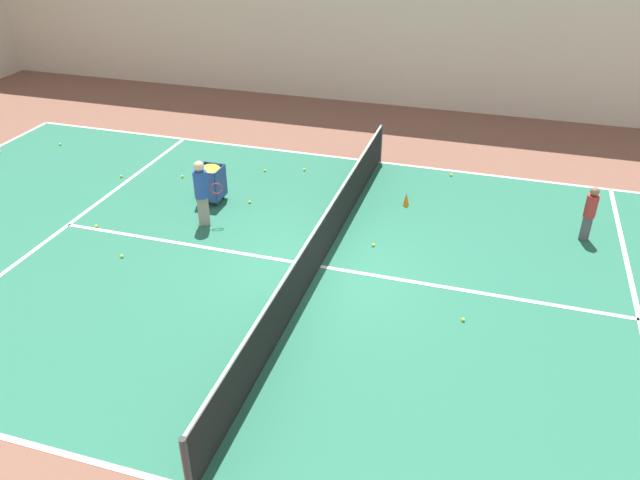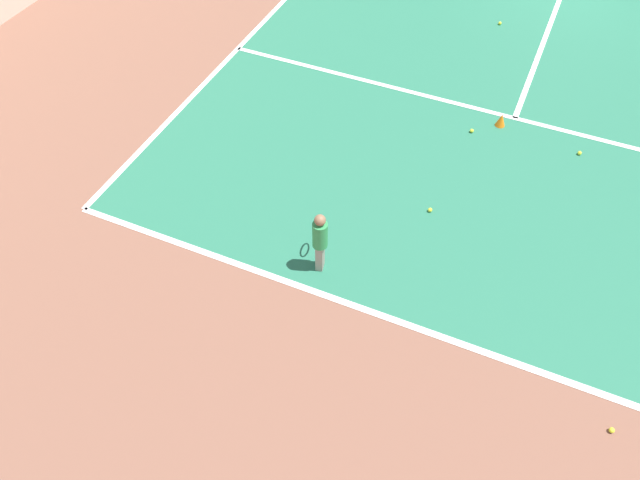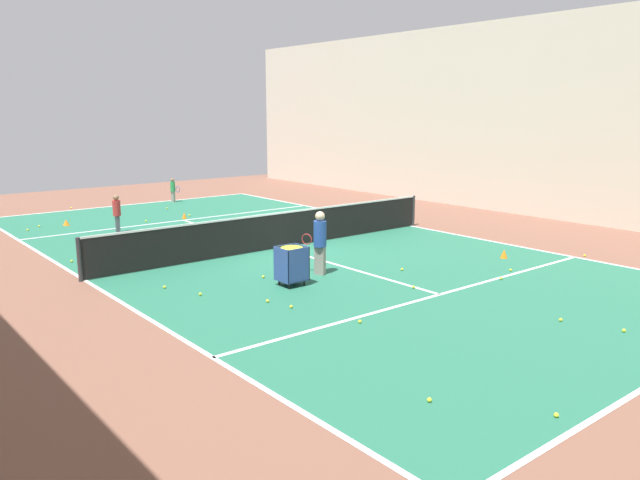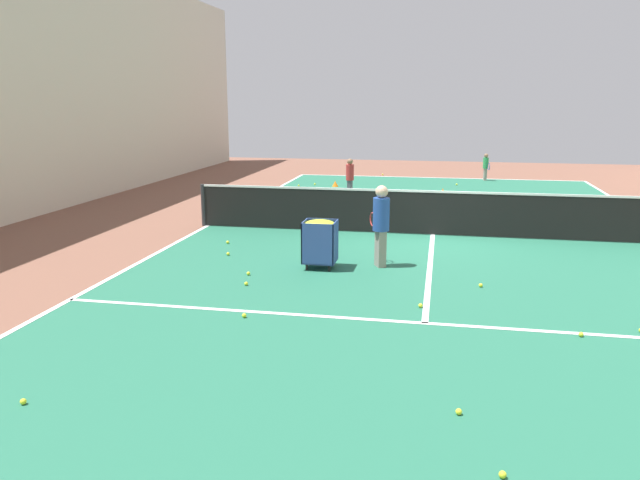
{
  "view_description": "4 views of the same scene",
  "coord_description": "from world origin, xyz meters",
  "views": [
    {
      "loc": [
        -10.49,
        -3.2,
        7.09
      ],
      "look_at": [
        0.0,
        0.0,
        0.65
      ],
      "focal_mm": 35.0,
      "sensor_mm": 36.0,
      "label": 1
    },
    {
      "loc": [
        0.43,
        -15.97,
        7.09
      ],
      "look_at": [
        -1.86,
        -10.77,
        0.59
      ],
      "focal_mm": 35.0,
      "sensor_mm": 36.0,
      "label": 2
    },
    {
      "loc": [
        10.49,
        14.84,
        4.03
      ],
      "look_at": [
        0.96,
        3.12,
        0.88
      ],
      "focal_mm": 35.0,
      "sensor_mm": 36.0,
      "label": 3
    },
    {
      "loc": [
        -0.15,
        14.93,
        3.23
      ],
      "look_at": [
        2.1,
        3.46,
        0.56
      ],
      "focal_mm": 35.0,
      "sensor_mm": 36.0,
      "label": 4
    }
  ],
  "objects": [
    {
      "name": "ground_plane",
      "position": [
        0.0,
        0.0,
        0.0
      ],
      "size": [
        36.74,
        36.74,
        0.0
      ],
      "primitive_type": "plane",
      "color": "brown"
    },
    {
      "name": "tennis_ball_18",
      "position": [
        -1.0,
        -3.06,
        0.04
      ],
      "size": [
        0.07,
        0.07,
        0.07
      ],
      "primitive_type": "sphere",
      "color": "yellow",
      "rests_on": "ground"
    },
    {
      "name": "child_midcourt",
      "position": [
        2.82,
        -5.34,
        0.74
      ],
      "size": [
        0.31,
        0.31,
        1.29
      ],
      "rotation": [
        0.0,
        0.0,
        1.36
      ],
      "color": "#4C4C56",
      "rests_on": "ground"
    },
    {
      "name": "training_cone_1",
      "position": [
        3.73,
        -7.84,
        0.11
      ],
      "size": [
        0.23,
        0.23,
        0.21
      ],
      "primitive_type": "cone",
      "color": "orange",
      "rests_on": "ground"
    },
    {
      "name": "line_sideline_left",
      "position": [
        -5.74,
        0.0,
        0.01
      ],
      "size": [
        0.1,
        22.44,
        0.0
      ],
      "primitive_type": "cube",
      "color": "white",
      "rests_on": "ground"
    },
    {
      "name": "training_cone_3",
      "position": [
        -4.11,
        4.99,
        0.13
      ],
      "size": [
        0.2,
        0.2,
        0.24
      ],
      "primitive_type": "cone",
      "color": "orange",
      "rests_on": "ground"
    },
    {
      "name": "tennis_ball_20",
      "position": [
        -6.02,
        6.32,
        0.04
      ],
      "size": [
        0.07,
        0.07,
        0.07
      ],
      "primitive_type": "sphere",
      "color": "yellow",
      "rests_on": "ground"
    },
    {
      "name": "tennis_ball_22",
      "position": [
        -0.62,
        -6.88,
        0.04
      ],
      "size": [
        0.07,
        0.07,
        0.07
      ],
      "primitive_type": "sphere",
      "color": "yellow",
      "rests_on": "ground"
    },
    {
      "name": "tennis_ball_12",
      "position": [
        2.27,
        2.53,
        0.04
      ],
      "size": [
        0.07,
        0.07,
        0.07
      ],
      "primitive_type": "sphere",
      "color": "yellow",
      "rests_on": "ground"
    },
    {
      "name": "tennis_ball_6",
      "position": [
        -0.9,
        4.17,
        0.04
      ],
      "size": [
        0.07,
        0.07,
        0.07
      ],
      "primitive_type": "sphere",
      "color": "yellow",
      "rests_on": "ground"
    },
    {
      "name": "hall_enclosure_left",
      "position": [
        -10.96,
        0.0,
        3.75
      ],
      "size": [
        0.15,
        33.04,
        7.49
      ],
      "color": "beige",
      "rests_on": "ground"
    },
    {
      "name": "line_baseline_near",
      "position": [
        0.0,
        -11.22,
        0.01
      ],
      "size": [
        11.48,
        0.1,
        0.0
      ],
      "primitive_type": "cube",
      "color": "white",
      "rests_on": "ground"
    },
    {
      "name": "tennis_ball_19",
      "position": [
        4.18,
        2.87,
        0.04
      ],
      "size": [
        0.07,
        0.07,
        0.07
      ],
      "primitive_type": "sphere",
      "color": "yellow",
      "rests_on": "ground"
    },
    {
      "name": "tennis_ball_9",
      "position": [
        0.09,
        5.47,
        0.04
      ],
      "size": [
        0.07,
        0.07,
        0.07
      ],
      "primitive_type": "sphere",
      "color": "yellow",
      "rests_on": "ground"
    },
    {
      "name": "tennis_ball_3",
      "position": [
        -2.14,
        6.29,
        0.04
      ],
      "size": [
        0.07,
        0.07,
        0.07
      ],
      "primitive_type": "sphere",
      "color": "yellow",
      "rests_on": "ground"
    },
    {
      "name": "tennis_ball_21",
      "position": [
        4.57,
        -8.13,
        0.04
      ],
      "size": [
        0.07,
        0.07,
        0.07
      ],
      "primitive_type": "sphere",
      "color": "yellow",
      "rests_on": "ground"
    },
    {
      "name": "tennis_ball_24",
      "position": [
        2.68,
        6.45,
        0.04
      ],
      "size": [
        0.07,
        0.07,
        0.07
      ],
      "primitive_type": "sphere",
      "color": "yellow",
      "rests_on": "ground"
    },
    {
      "name": "tennis_ball_15",
      "position": [
        -0.78,
        9.9,
        0.04
      ],
      "size": [
        0.07,
        0.07,
        0.07
      ],
      "primitive_type": "sphere",
      "color": "yellow",
      "rests_on": "ground"
    },
    {
      "name": "training_cone_0",
      "position": [
        3.29,
        -1.22,
        0.18
      ],
      "size": [
        0.16,
        0.16,
        0.35
      ],
      "primitive_type": "cone",
      "color": "orange",
      "rests_on": "ground"
    },
    {
      "name": "line_service_near",
      "position": [
        0.0,
        -6.17,
        0.01
      ],
      "size": [
        11.48,
        0.1,
        0.0
      ],
      "primitive_type": "cube",
      "color": "white",
      "rests_on": "ground"
    },
    {
      "name": "player_near_baseline",
      "position": [
        -1.86,
        -10.76,
        0.61
      ],
      "size": [
        0.27,
        0.54,
        1.07
      ],
      "rotation": [
        0.0,
        0.0,
        1.77
      ],
      "color": "gray",
      "rests_on": "ground"
    },
    {
      "name": "tennis_ball_7",
      "position": [
        1.13,
        -0.88,
        0.04
      ],
      "size": [
        0.07,
        0.07,
        0.07
      ],
      "primitive_type": "sphere",
      "color": "yellow",
      "rests_on": "ground"
    },
    {
      "name": "tennis_ball_2",
      "position": [
        -3.0,
        5.96,
        0.04
      ],
      "size": [
        0.07,
        0.07,
        0.07
      ],
      "primitive_type": "sphere",
      "color": "yellow",
      "rests_on": "ground"
    },
    {
      "name": "line_sideline_right",
      "position": [
        5.74,
        0.0,
        0.01
      ],
      "size": [
        0.1,
        22.44,
        0.0
      ],
      "primitive_type": "cube",
      "color": "white",
      "rests_on": "ground"
    },
    {
      "name": "tennis_ball_4",
      "position": [
        4.55,
        1.84,
        0.04
      ],
      "size": [
        0.07,
        0.07,
        0.07
      ],
      "primitive_type": "sphere",
      "color": "yellow",
      "rests_on": "ground"
    },
    {
      "name": "tennis_ball_10",
      "position": [
        5.38,
        -2.09,
        0.04
      ],
      "size": [
        0.07,
        0.07,
        0.07
      ],
      "primitive_type": "sphere",
      "color": "yellow",
      "rests_on": "ground"
    },
    {
      "name": "tennis_ball_25",
      "position": [
        5.08,
        -7.62,
        0.04
      ],
      "size": [
        0.07,
        0.07,
        0.07
      ],
      "primitive_type": "sphere",
      "color": "yellow",
      "rests_on": "ground"
    },
    {
      "name": "tennis_ball_5",
      "position": [
        4.17,
        9.51,
        0.04
      ],
      "size": [
        0.07,
        0.07,
        0.07
      ],
      "primitive_type": "sphere",
      "color": "yellow",
      "rests_on": "ground"
    },
    {
      "name": "tennis_ball_11",
      "position": [
        2.33,
        -11.68,
        0.04
      ],
      "size": [
        0.07,
        0.07,
        0.07
      ],
      "primitive_type": "sphere",
      "color": "yellow",
      "rests_on": "ground"
    },
    {
      "name": "tennis_net",
      "position": [
        0.0,
        0.0,
        0.56
      ],
      "size": [
        11.78,
        0.1,
        1.08
      ],
      "color": "#2D2D33",
      "rests_on": "ground"
    },
    {
      "name": "line_centre_service",
      "position": [
        0.0,
        0.0,
        0.01
      ],
      "size": [
        0.1,
        12.34,
        0.0
      ],
      "primitive_type": "cube",
      "color": "white",
      "rests_on": "ground"
    },
    {
      "name": "court_playing_area",
      "position": [
        0.0,
        0.0,
        0.0
      ],
      "size": [
        11.48,
        22.44,
        0.0
      ],
      "color": "#23664C",
      "rests_on": "ground"
    },
    {
      "name": "tennis_ball_14",
      "position": [
        -0.43,
        8.84,
        0.04
      ],
      "size": [
        0.07,
        0.07,
        0.07
      ],
      "primitive_type": "sphere",
      "color": "yellow",
      "rests_on": "ground"
    },
    {
      "name": "line_service_far",
      "position": [
        0.0,
        6.17,
        0.01
      ],
      "size": [
        11.48,
        0.1,
        0.0
      ],
      "primitive_type": "cube",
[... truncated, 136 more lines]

